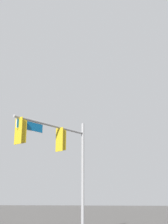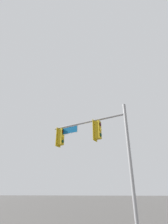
{
  "view_description": "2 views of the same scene",
  "coord_description": "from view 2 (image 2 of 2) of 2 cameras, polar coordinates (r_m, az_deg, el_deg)",
  "views": [
    {
      "loc": [
        10.18,
        3.98,
        1.56
      ],
      "look_at": [
        -4.14,
        -4.46,
        6.44
      ],
      "focal_mm": 50.0,
      "sensor_mm": 36.0,
      "label": 1
    },
    {
      "loc": [
        -6.45,
        4.05,
        1.37
      ],
      "look_at": [
        -2.3,
        -6.78,
        6.85
      ],
      "focal_mm": 28.0,
      "sensor_mm": 36.0,
      "label": 2
    }
  ],
  "objects": [
    {
      "name": "signal_pole_near",
      "position": [
        10.7,
        2.38,
        -8.33
      ],
      "size": [
        5.1,
        1.13,
        6.15
      ],
      "color": "gray",
      "rests_on": "ground_plane"
    }
  ]
}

